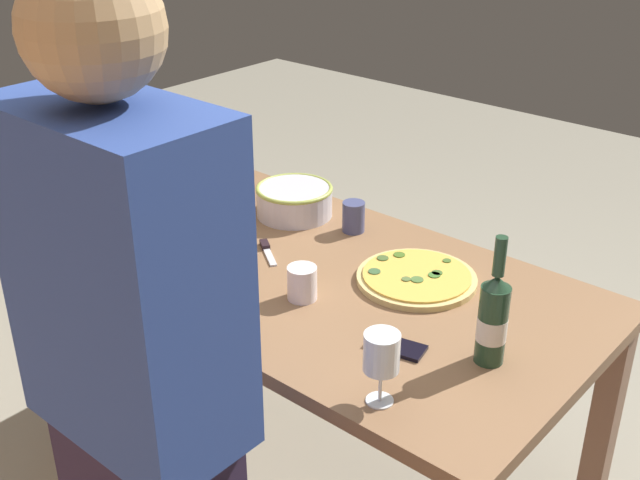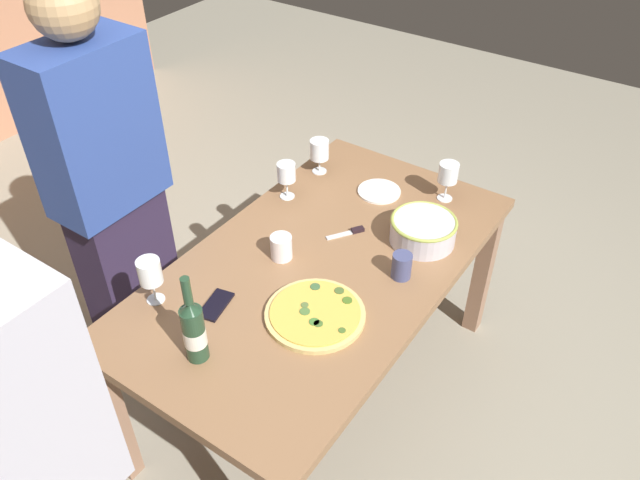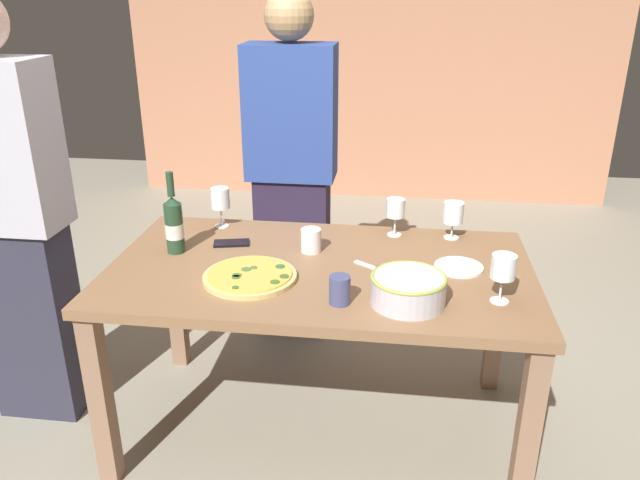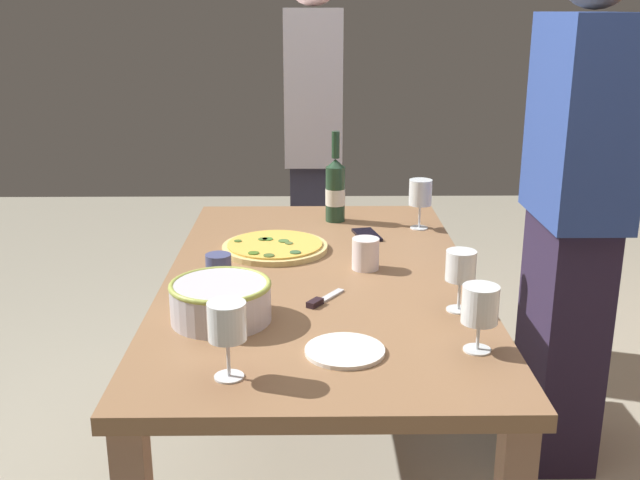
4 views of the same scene
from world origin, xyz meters
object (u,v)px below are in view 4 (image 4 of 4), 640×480
(pizza, at_px, (275,247))
(wine_glass_far_left, at_px, (461,269))
(wine_bottle, at_px, (335,189))
(wine_glass_near_pizza, at_px, (480,308))
(cup_ceramic, at_px, (219,271))
(person_guest_left, at_px, (313,152))
(dining_table, at_px, (320,304))
(serving_bowl, at_px, (221,300))
(wine_glass_by_bottle, at_px, (227,325))
(side_plate, at_px, (345,351))
(wine_glass_far_right, at_px, (420,195))
(person_host, at_px, (574,210))
(cup_amber, at_px, (366,254))
(pizza_knife, at_px, (321,300))
(cell_phone, at_px, (367,235))

(pizza, distance_m, wine_glass_far_left, 0.72)
(wine_bottle, xyz_separation_m, wine_glass_near_pizza, (1.10, 0.29, -0.01))
(cup_ceramic, xyz_separation_m, person_guest_left, (-1.32, 0.27, 0.09))
(dining_table, xyz_separation_m, serving_bowl, (0.33, -0.25, 0.15))
(wine_glass_by_bottle, bearing_deg, person_guest_left, 174.26)
(cup_ceramic, xyz_separation_m, side_plate, (0.42, 0.33, -0.04))
(wine_glass_far_left, relative_size, cup_ceramic, 1.63)
(cup_ceramic, bearing_deg, dining_table, 110.07)
(wine_glass_far_right, height_order, cup_ceramic, wine_glass_far_right)
(wine_glass_by_bottle, bearing_deg, side_plate, 114.89)
(cup_ceramic, distance_m, person_guest_left, 1.35)
(wine_bottle, xyz_separation_m, person_host, (0.34, 0.76, 0.01))
(wine_glass_by_bottle, distance_m, wine_glass_far_right, 1.25)
(serving_bowl, xyz_separation_m, wine_glass_far_left, (-0.06, 0.61, 0.06))
(wine_glass_far_left, distance_m, person_guest_left, 1.53)
(wine_glass_by_bottle, distance_m, wine_glass_far_left, 0.66)
(cup_amber, relative_size, person_guest_left, 0.05)
(wine_glass_far_right, xyz_separation_m, cup_amber, (0.43, -0.22, -0.08))
(wine_bottle, height_order, side_plate, wine_bottle)
(wine_glass_far_right, bearing_deg, serving_bowl, -36.87)
(serving_bowl, distance_m, wine_glass_far_left, 0.61)
(wine_glass_near_pizza, xyz_separation_m, wine_glass_by_bottle, (0.13, -0.56, 0.02))
(serving_bowl, bearing_deg, wine_glass_near_pizza, 73.23)
(cup_ceramic, bearing_deg, pizza_knife, 69.00)
(pizza, height_order, wine_bottle, wine_bottle)
(serving_bowl, xyz_separation_m, wine_glass_near_pizza, (0.18, 0.61, 0.05))
(pizza_knife, bearing_deg, pizza, -162.21)
(wine_bottle, relative_size, wine_glass_far_right, 1.87)
(wine_bottle, height_order, pizza_knife, wine_bottle)
(dining_table, relative_size, cell_phone, 11.11)
(wine_glass_near_pizza, relative_size, side_plate, 0.86)
(cup_ceramic, relative_size, pizza_knife, 0.70)
(wine_bottle, relative_size, person_host, 0.19)
(person_host, xyz_separation_m, person_guest_left, (-0.96, -0.83, 0.01))
(dining_table, bearing_deg, wine_glass_far_left, 52.46)
(wine_glass_by_bottle, distance_m, person_host, 1.35)
(wine_bottle, bearing_deg, person_host, 65.93)
(pizza, height_order, cup_amber, cup_amber)
(wine_glass_far_right, xyz_separation_m, cup_ceramic, (0.59, -0.64, -0.07))
(person_host, bearing_deg, serving_bowl, 11.46)
(serving_bowl, height_order, wine_bottle, wine_bottle)
(pizza_knife, xyz_separation_m, person_guest_left, (-1.43, -0.02, 0.13))
(pizza, relative_size, person_guest_left, 0.20)
(dining_table, height_order, cup_amber, cup_amber)
(dining_table, bearing_deg, serving_bowl, -37.40)
(dining_table, bearing_deg, side_plate, 5.52)
(cup_amber, height_order, side_plate, cup_amber)
(cup_amber, xyz_separation_m, side_plate, (0.57, -0.09, -0.04))
(wine_glass_far_left, relative_size, cup_amber, 1.71)
(dining_table, height_order, wine_glass_far_left, wine_glass_far_left)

